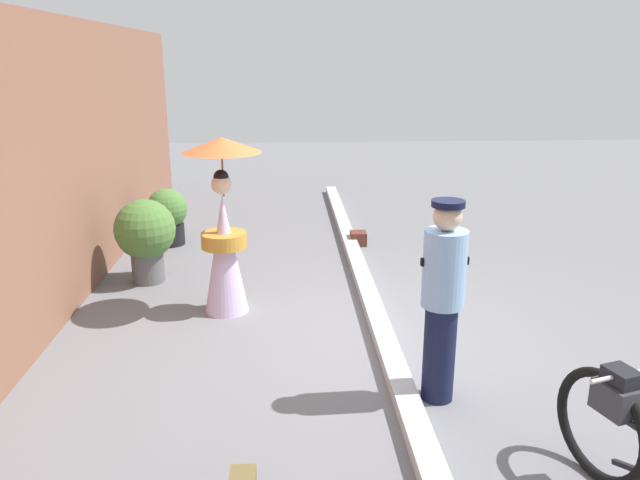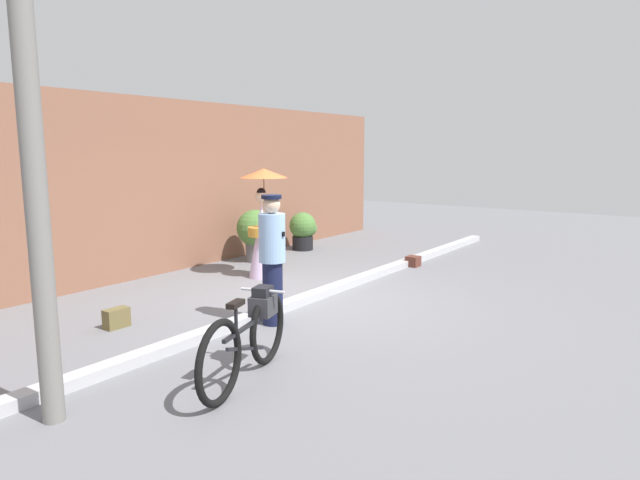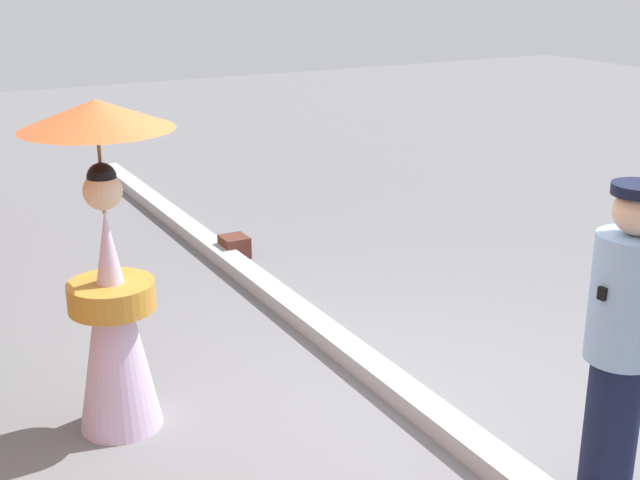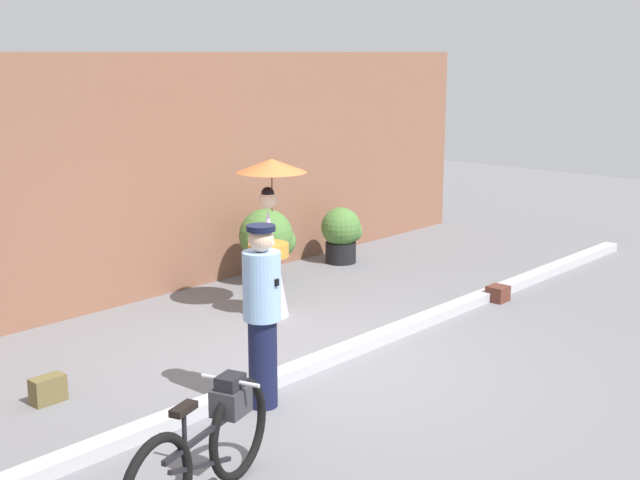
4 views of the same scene
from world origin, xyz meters
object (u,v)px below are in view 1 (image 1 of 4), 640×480
person_officer (443,297)px  person_with_parasol (224,225)px  potted_plant_small (147,234)px  potted_plant_by_door (168,214)px  backpack_spare (359,238)px

person_officer → person_with_parasol: bearing=44.2°
person_officer → potted_plant_small: (2.95, 2.95, -0.28)m
person_with_parasol → potted_plant_small: person_with_parasol is taller
person_officer → potted_plant_small: 4.18m
potted_plant_small → potted_plant_by_door: bearing=1.3°
potted_plant_by_door → potted_plant_small: size_ratio=0.81×
person_officer → potted_plant_by_door: size_ratio=1.97×
person_officer → backpack_spare: bearing=1.8°
potted_plant_by_door → person_with_parasol: bearing=-157.3°
potted_plant_small → backpack_spare: bearing=-63.7°
person_officer → backpack_spare: person_officer is taller
potted_plant_small → person_officer: bearing=-135.0°
person_with_parasol → potted_plant_small: (1.00, 1.05, -0.36)m
person_officer → backpack_spare: (4.34, 0.14, -0.79)m
person_officer → potted_plant_small: bearing=45.0°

